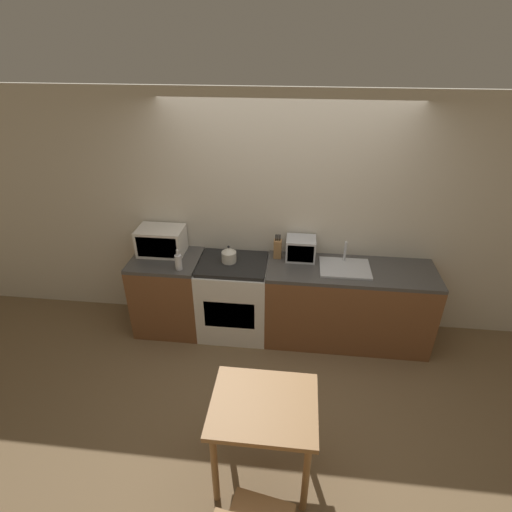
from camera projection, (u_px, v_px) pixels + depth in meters
name	position (u px, v px, depth m)	size (l,w,h in m)	color
ground_plane	(273.00, 381.00, 3.98)	(16.00, 16.00, 0.00)	brown
wall_back	(283.00, 217.00, 4.28)	(10.00, 0.06, 2.60)	beige
counter_left_run	(170.00, 293.00, 4.53)	(0.73, 0.62, 0.90)	brown
counter_right_run	(347.00, 305.00, 4.33)	(1.74, 0.62, 0.90)	brown
stove_range	(234.00, 297.00, 4.45)	(0.75, 0.62, 0.90)	silver
kettle	(229.00, 255.00, 4.21)	(0.16, 0.16, 0.19)	beige
microwave	(161.00, 241.00, 4.34)	(0.50, 0.33, 0.29)	silver
bottle	(178.00, 262.00, 4.07)	(0.07, 0.07, 0.22)	silver
knife_block	(278.00, 249.00, 4.28)	(0.08, 0.08, 0.27)	#9E7042
toaster_oven	(301.00, 249.00, 4.24)	(0.31, 0.25, 0.24)	silver
sink_basin	(345.00, 267.00, 4.11)	(0.51, 0.40, 0.24)	silver
dining_table	(264.00, 415.00, 2.86)	(0.76, 0.64, 0.76)	#9E7042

